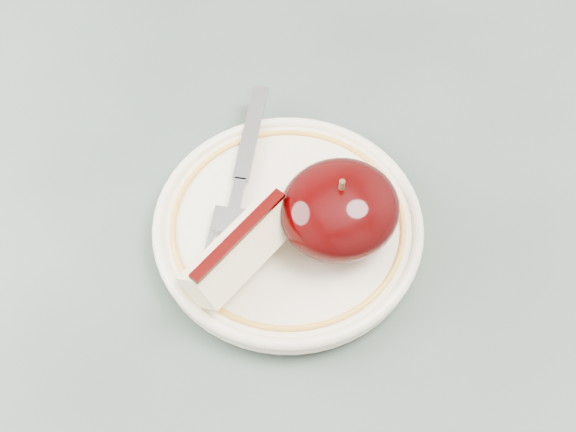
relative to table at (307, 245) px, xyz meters
name	(u,v)px	position (x,y,z in m)	size (l,w,h in m)	color
table	(307,245)	(0.00, 0.00, 0.00)	(0.90, 0.90, 0.75)	brown
plate	(288,226)	(-0.03, -0.03, 0.10)	(0.19, 0.19, 0.02)	beige
apple_half	(340,210)	(0.00, -0.05, 0.13)	(0.08, 0.08, 0.06)	black
apple_wedge	(240,250)	(-0.08, -0.05, 0.12)	(0.09, 0.07, 0.04)	#FAEFB8
fork	(240,181)	(-0.05, 0.01, 0.11)	(0.11, 0.15, 0.00)	gray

